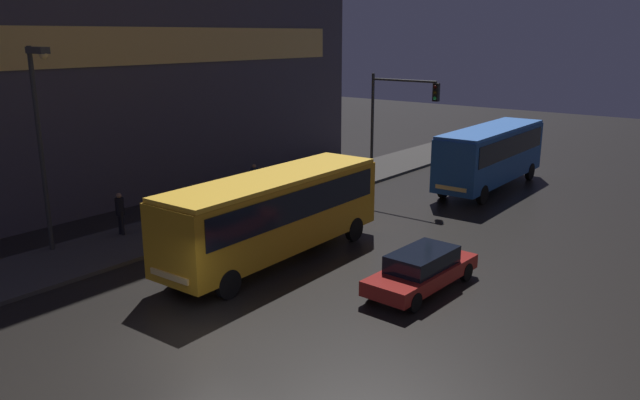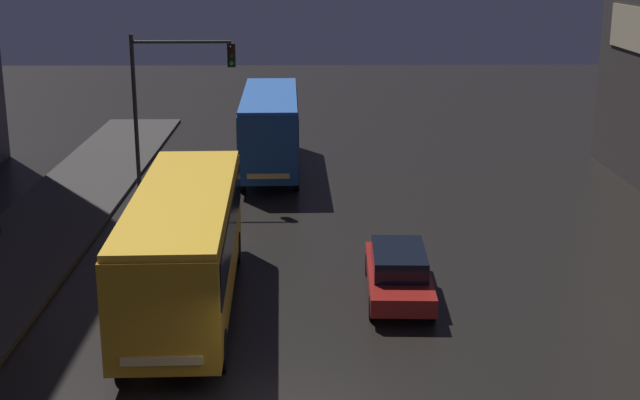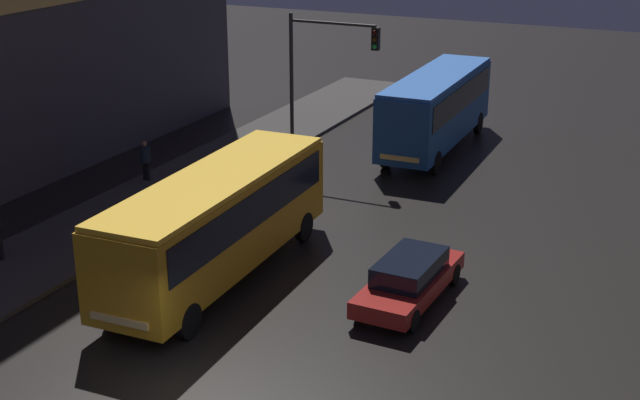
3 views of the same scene
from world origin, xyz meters
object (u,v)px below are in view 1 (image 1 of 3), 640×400
(pedestrian_near, at_px, (120,210))
(street_lamp_sidewalk, at_px, (40,120))
(traffic_light_main, at_px, (394,113))
(pedestrian_mid, at_px, (254,176))
(bus_near, at_px, (274,208))
(bus_far, at_px, (491,151))
(car_taxi, at_px, (422,269))

(pedestrian_near, bearing_deg, street_lamp_sidewalk, 157.57)
(pedestrian_near, height_order, traffic_light_main, traffic_light_main)
(pedestrian_mid, height_order, street_lamp_sidewalk, street_lamp_sidewalk)
(traffic_light_main, bearing_deg, bus_near, -80.25)
(bus_far, relative_size, pedestrian_near, 5.43)
(bus_near, height_order, pedestrian_mid, bus_near)
(bus_far, bearing_deg, pedestrian_near, 63.56)
(bus_far, bearing_deg, car_taxi, 104.39)
(car_taxi, distance_m, pedestrian_near, 13.14)
(bus_near, xyz_separation_m, pedestrian_mid, (-7.33, 6.41, -0.91))
(bus_far, height_order, street_lamp_sidewalk, street_lamp_sidewalk)
(bus_near, bearing_deg, bus_far, -97.58)
(bus_far, distance_m, pedestrian_mid, 13.20)
(pedestrian_near, bearing_deg, traffic_light_main, -35.82)
(bus_near, xyz_separation_m, traffic_light_main, (-2.00, 11.62, 2.34))
(pedestrian_near, distance_m, pedestrian_mid, 8.55)
(traffic_light_main, bearing_deg, pedestrian_near, -109.60)
(street_lamp_sidewalk, bearing_deg, pedestrian_mid, 90.64)
(street_lamp_sidewalk, bearing_deg, bus_far, 67.08)
(pedestrian_mid, bearing_deg, bus_near, 34.27)
(bus_near, relative_size, traffic_light_main, 1.62)
(traffic_light_main, distance_m, street_lamp_sidewalk, 17.41)
(car_taxi, bearing_deg, traffic_light_main, -51.58)
(pedestrian_mid, bearing_deg, street_lamp_sidewalk, -13.93)
(car_taxi, xyz_separation_m, pedestrian_mid, (-13.20, 5.47, 0.41))
(pedestrian_near, height_order, pedestrian_mid, pedestrian_near)
(bus_near, distance_m, car_taxi, 6.09)
(car_taxi, bearing_deg, pedestrian_mid, -20.44)
(pedestrian_near, bearing_deg, bus_far, -41.48)
(pedestrian_near, bearing_deg, bus_near, -89.05)
(bus_far, xyz_separation_m, traffic_light_main, (-3.66, -4.39, 2.27))
(car_taxi, bearing_deg, street_lamp_sidewalk, 26.38)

